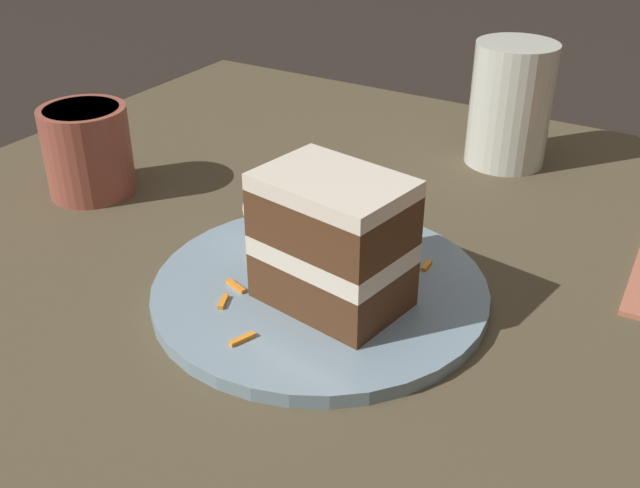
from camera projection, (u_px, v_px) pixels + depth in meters
name	position (u px, v px, depth m)	size (l,w,h in m)	color
ground_plane	(330.00, 385.00, 0.50)	(6.00, 6.00, 0.00)	black
dining_table	(330.00, 370.00, 0.49)	(0.96, 1.02, 0.02)	#4C422D
plate	(320.00, 289.00, 0.55)	(0.24, 0.24, 0.01)	gray
cake_slice	(333.00, 241.00, 0.50)	(0.11, 0.08, 0.09)	#4C2D19
cream_dollop	(278.00, 209.00, 0.60)	(0.06, 0.05, 0.04)	silver
orange_garnish	(361.00, 228.00, 0.61)	(0.05, 0.05, 0.01)	orange
carrot_shreds_scatter	(289.00, 285.00, 0.54)	(0.12, 0.16, 0.00)	orange
drinking_glass	(509.00, 113.00, 0.74)	(0.08, 0.08, 0.12)	beige
coffee_mug	(87.00, 147.00, 0.68)	(0.08, 0.08, 0.08)	#994C3D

